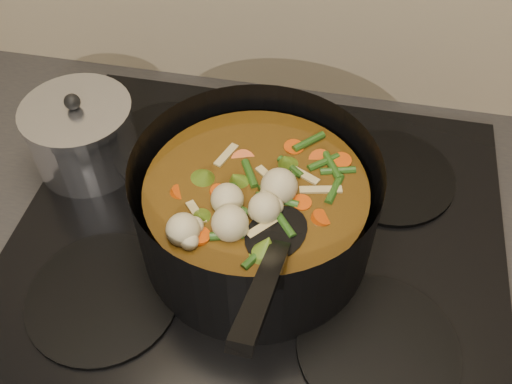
# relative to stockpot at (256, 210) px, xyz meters

# --- Properties ---
(counter) EXTENTS (2.64, 0.64, 0.91)m
(counter) POSITION_rel_stockpot_xyz_m (-0.00, 0.02, -0.54)
(counter) COLOR brown
(counter) RESTS_ON ground
(stovetop) EXTENTS (0.62, 0.54, 0.03)m
(stovetop) POSITION_rel_stockpot_xyz_m (-0.00, 0.02, -0.07)
(stovetop) COLOR black
(stovetop) RESTS_ON counter
(stockpot) EXTENTS (0.34, 0.41, 0.21)m
(stockpot) POSITION_rel_stockpot_xyz_m (0.00, 0.00, 0.00)
(stockpot) COLOR black
(stockpot) RESTS_ON stovetop
(saucepan) EXTENTS (0.15, 0.15, 0.12)m
(saucepan) POSITION_rel_stockpot_xyz_m (-0.26, 0.09, -0.01)
(saucepan) COLOR silver
(saucepan) RESTS_ON stovetop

